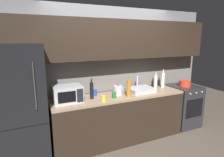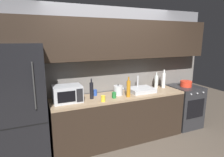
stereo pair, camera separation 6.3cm
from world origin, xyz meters
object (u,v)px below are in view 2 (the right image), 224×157
Objects in this scene: wine_bottle_clear at (156,81)px; mug_green at (114,95)px; wine_bottle_amber at (128,89)px; wine_bottle_dark at (92,90)px; mug_blue at (95,93)px; microwave at (67,94)px; mug_yellow at (103,99)px; cooking_pot at (186,84)px; kettle at (118,90)px; oven_range at (185,106)px; wine_bottle_white at (164,80)px; refrigerator at (22,106)px.

wine_bottle_clear is 1.12m from mug_green.
wine_bottle_amber is 3.47× the size of mug_green.
mug_green is (0.37, -0.12, -0.10)m from wine_bottle_dark.
wine_bottle_clear reaches higher than mug_blue.
wine_bottle_dark reaches higher than mug_blue.
microwave is 4.72× the size of mug_yellow.
cooking_pot is (2.53, -0.02, -0.07)m from microwave.
mug_blue is (-0.40, 0.14, -0.04)m from kettle.
wine_bottle_amber is at bearing -56.55° from kettle.
microwave is 2.30× the size of kettle.
mug_yellow is (-2.00, -0.21, 0.50)m from oven_range.
wine_bottle_amber is at bearing -14.05° from wine_bottle_dark.
cooking_pot is (0.51, -0.11, -0.10)m from wine_bottle_white.
oven_range is 1.96× the size of microwave.
oven_range is 8.62× the size of mug_green.
microwave is at bearing -164.26° from mug_blue.
mug_green is at bearing -4.44° from refrigerator.
wine_bottle_dark is at bearing -177.74° from kettle.
oven_range is 0.51m from cooking_pot.
refrigerator is at bearing -179.81° from wine_bottle_dark.
wine_bottle_white is 0.54m from cooking_pot.
wine_bottle_dark is (-0.51, -0.02, 0.06)m from kettle.
wine_bottle_white is at bearing -2.00° from mug_blue.
wine_bottle_clear reaches higher than mug_green.
wine_bottle_clear is 0.69m from cooking_pot.
wine_bottle_white reaches higher than mug_blue.
wine_bottle_dark is (1.09, 0.00, 0.12)m from refrigerator.
kettle is at bearing -19.23° from mug_blue.
kettle is 1.10m from wine_bottle_white.
oven_range is at bearing -12.20° from wine_bottle_white.
wine_bottle_white reaches higher than kettle.
kettle is at bearing -175.37° from wine_bottle_white.
wine_bottle_amber is 3.72× the size of mug_yellow.
wine_bottle_amber reaches higher than wine_bottle_dark.
microwave is 1.27× the size of wine_bottle_amber.
mug_blue is (-1.35, 0.00, -0.09)m from wine_bottle_clear.
wine_bottle_white reaches higher than oven_range.
oven_range is 2.08m from mug_yellow.
wine_bottle_amber is at bearing -174.09° from cooking_pot.
kettle is 0.60× the size of wine_bottle_clear.
mug_green is (-0.14, -0.14, -0.04)m from kettle.
refrigerator is at bearing -172.18° from mug_blue.
wine_bottle_clear is 1.47m from wine_bottle_dark.
wine_bottle_amber is 0.51m from mug_yellow.
wine_bottle_dark is at bearing -173.88° from wine_bottle_clear.
wine_bottle_dark is (-1.46, -0.16, 0.01)m from wine_bottle_clear.
microwave is 1.30× the size of wine_bottle_dark.
refrigerator is 5.55× the size of wine_bottle_clear.
mug_yellow is (1.22, -0.21, 0.02)m from refrigerator.
refrigerator is at bearing 174.87° from wine_bottle_amber.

